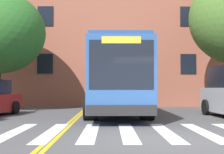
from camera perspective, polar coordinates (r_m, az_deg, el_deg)
name	(u,v)px	position (r m, az deg, el deg)	size (l,w,h in m)	color
ground_plane	(166,140)	(8.32, 9.84, -11.21)	(120.00, 120.00, 0.00)	#4C4C4F
crosswalk	(147,132)	(9.59, 6.34, -9.97)	(8.44, 4.18, 0.01)	white
lane_line_yellow_inner	(89,105)	(23.52, -4.30, -5.21)	(0.12, 36.00, 0.01)	gold
lane_line_yellow_outer	(91,105)	(23.51, -3.91, -5.22)	(0.12, 36.00, 0.01)	gold
city_bus	(116,79)	(16.69, 0.76, -0.34)	(2.96, 12.26, 3.36)	#2D5699
car_black_behind_bus	(104,91)	(27.28, -1.52, -2.53)	(2.66, 5.03, 2.24)	black
building_facade	(116,32)	(26.49, 0.67, 8.28)	(37.91, 8.44, 12.08)	#9E5642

